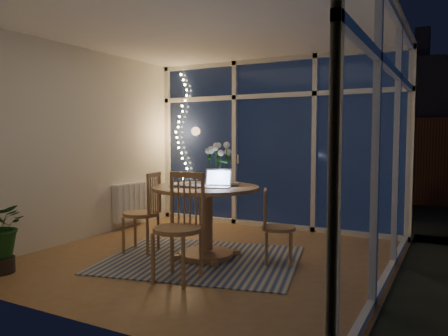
{
  "coord_description": "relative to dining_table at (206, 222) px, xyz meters",
  "views": [
    {
      "loc": [
        2.52,
        -4.31,
        1.39
      ],
      "look_at": [
        0.06,
        0.25,
        1.03
      ],
      "focal_mm": 35.0,
      "sensor_mm": 36.0,
      "label": 1
    }
  ],
  "objects": [
    {
      "name": "rug",
      "position": [
        -0.0,
        -0.1,
        -0.41
      ],
      "size": [
        2.47,
        2.15,
        0.01
      ],
      "primitive_type": "cube",
      "rotation": [
        0.0,
        0.0,
        0.23
      ],
      "color": "#B4AE92",
      "rests_on": "floor"
    },
    {
      "name": "garden_patio",
      "position": [
        0.52,
        5.04,
        -0.48
      ],
      "size": [
        12.0,
        6.0,
        0.1
      ],
      "primitive_type": "cube",
      "color": "black",
      "rests_on": "ground"
    },
    {
      "name": "fairy_lights",
      "position": [
        -1.63,
        1.92,
        1.11
      ],
      "size": [
        0.24,
        0.1,
        1.85
      ],
      "primitive_type": null,
      "color": "#FFC866",
      "rests_on": "window_wall_back"
    },
    {
      "name": "radiator",
      "position": [
        -1.92,
        0.94,
        -0.02
      ],
      "size": [
        0.1,
        0.7,
        0.58
      ],
      "primitive_type": "cube",
      "color": "white",
      "rests_on": "wall_left"
    },
    {
      "name": "neighbour_roof",
      "position": [
        0.32,
        8.54,
        1.78
      ],
      "size": [
        7.0,
        3.0,
        2.2
      ],
      "primitive_type": "cube",
      "color": "#31333B",
      "rests_on": "ground"
    },
    {
      "name": "phone",
      "position": [
        0.03,
        -0.05,
        0.42
      ],
      "size": [
        0.12,
        0.08,
        0.01
      ],
      "primitive_type": "cube",
      "rotation": [
        0.0,
        0.0,
        0.21
      ],
      "color": "black",
      "rests_on": "dining_table"
    },
    {
      "name": "garden_shrubs",
      "position": [
        -0.78,
        3.44,
        0.03
      ],
      "size": [
        0.9,
        0.9,
        0.9
      ],
      "primitive_type": "sphere",
      "color": "black",
      "rests_on": "ground"
    },
    {
      "name": "floor",
      "position": [
        0.02,
        0.04,
        -0.42
      ],
      "size": [
        4.0,
        4.0,
        0.0
      ],
      "primitive_type": "plane",
      "color": "brown",
      "rests_on": "ground"
    },
    {
      "name": "wall_right",
      "position": [
        2.02,
        0.04,
        0.88
      ],
      "size": [
        0.04,
        4.0,
        2.6
      ],
      "primitive_type": "cube",
      "color": "white",
      "rests_on": "floor"
    },
    {
      "name": "laptop",
      "position": [
        0.17,
        -0.06,
        0.53
      ],
      "size": [
        0.36,
        0.34,
        0.22
      ],
      "primitive_type": null,
      "rotation": [
        0.0,
        0.0,
        0.28
      ],
      "color": "silver",
      "rests_on": "dining_table"
    },
    {
      "name": "window_wall_right",
      "position": [
        1.98,
        0.04,
        0.88
      ],
      "size": [
        0.1,
        4.0,
        2.6
      ],
      "primitive_type": "cube",
      "color": "silver",
      "rests_on": "floor"
    },
    {
      "name": "garden_fence",
      "position": [
        0.02,
        5.54,
        0.48
      ],
      "size": [
        11.0,
        0.08,
        1.8
      ],
      "primitive_type": "cube",
      "color": "#382014",
      "rests_on": "ground"
    },
    {
      "name": "dining_table",
      "position": [
        0.0,
        0.0,
        0.0
      ],
      "size": [
        1.47,
        1.47,
        0.83
      ],
      "primitive_type": "cylinder",
      "rotation": [
        0.0,
        0.0,
        0.23
      ],
      "color": "#A4764A",
      "rests_on": "floor"
    },
    {
      "name": "chair_front",
      "position": [
        0.17,
        -0.82,
        0.11
      ],
      "size": [
        0.51,
        0.51,
        1.06
      ],
      "primitive_type": "cube",
      "rotation": [
        0.0,
        0.0,
        0.04
      ],
      "color": "#A4764A",
      "rests_on": "floor"
    },
    {
      "name": "flower_vase",
      "position": [
        0.06,
        0.24,
        0.52
      ],
      "size": [
        0.24,
        0.24,
        0.21
      ],
      "primitive_type": "imported",
      "rotation": [
        0.0,
        0.0,
        0.23
      ],
      "color": "silver",
      "rests_on": "dining_table"
    },
    {
      "name": "chair_left",
      "position": [
        -0.83,
        -0.15,
        0.08
      ],
      "size": [
        0.55,
        0.55,
        0.99
      ],
      "primitive_type": "cube",
      "rotation": [
        0.0,
        0.0,
        -1.33
      ],
      "color": "#A4764A",
      "rests_on": "floor"
    },
    {
      "name": "newspapers",
      "position": [
        -0.15,
        -0.07,
        0.43
      ],
      "size": [
        0.38,
        0.29,
        0.02
      ],
      "primitive_type": "cube",
      "rotation": [
        0.0,
        0.0,
        -0.05
      ],
      "color": "beige",
      "rests_on": "dining_table"
    },
    {
      "name": "chair_right",
      "position": [
        0.82,
        0.18,
        0.0
      ],
      "size": [
        0.5,
        0.5,
        0.84
      ],
      "primitive_type": "cube",
      "rotation": [
        0.0,
        0.0,
        1.95
      ],
      "color": "#A4764A",
      "rests_on": "floor"
    },
    {
      "name": "wall_back",
      "position": [
        0.02,
        2.04,
        0.88
      ],
      "size": [
        4.0,
        0.04,
        2.6
      ],
      "primitive_type": "cube",
      "color": "white",
      "rests_on": "floor"
    },
    {
      "name": "wall_left",
      "position": [
        -1.98,
        0.04,
        0.88
      ],
      "size": [
        0.04,
        4.0,
        2.6
      ],
      "primitive_type": "cube",
      "color": "white",
      "rests_on": "floor"
    },
    {
      "name": "wall_front",
      "position": [
        0.02,
        -1.96,
        0.88
      ],
      "size": [
        4.0,
        0.04,
        2.6
      ],
      "primitive_type": "cube",
      "color": "white",
      "rests_on": "floor"
    },
    {
      "name": "window_wall_back",
      "position": [
        0.02,
        2.0,
        0.88
      ],
      "size": [
        4.0,
        0.1,
        2.6
      ],
      "primitive_type": "cube",
      "color": "silver",
      "rests_on": "floor"
    },
    {
      "name": "bowl",
      "position": [
        0.26,
        0.19,
        0.44
      ],
      "size": [
        0.18,
        0.18,
        0.04
      ],
      "primitive_type": "imported",
      "rotation": [
        0.0,
        0.0,
        0.23
      ],
      "color": "white",
      "rests_on": "dining_table"
    },
    {
      "name": "ceiling",
      "position": [
        0.02,
        0.04,
        2.18
      ],
      "size": [
        4.0,
        4.0,
        0.0
      ],
      "primitive_type": "plane",
      "color": "white",
      "rests_on": "wall_back"
    }
  ]
}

